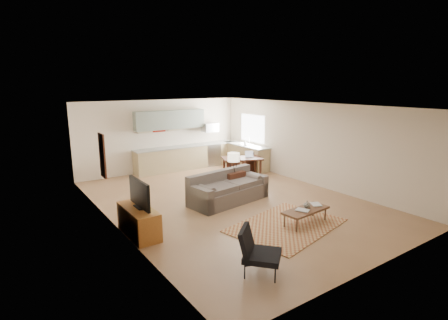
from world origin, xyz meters
TOP-DOWN VIEW (x-y plane):
  - room at (0.00, 0.00)m, footprint 9.00×9.00m
  - kitchen_counter_back at (0.90, 4.18)m, footprint 4.26×0.64m
  - kitchen_counter_right at (2.93, 3.00)m, footprint 0.64×2.26m
  - kitchen_range at (2.00, 4.18)m, footprint 0.62×0.62m
  - kitchen_microwave at (2.00, 4.20)m, footprint 0.62×0.40m
  - upper_cabinets at (0.30, 4.33)m, footprint 2.80×0.34m
  - window_right at (3.23, 3.00)m, footprint 0.02×1.40m
  - wall_art_left at (-3.21, 0.90)m, footprint 0.06×0.42m
  - triptych at (-0.10, 4.47)m, footprint 1.70×0.04m
  - rug at (0.07, -2.19)m, footprint 2.98×2.37m
  - sofa at (-0.05, -0.01)m, footprint 2.58×1.41m
  - coffee_table at (0.52, -2.37)m, footprint 1.29×0.60m
  - book_a at (0.27, -2.44)m, footprint 0.44×0.46m
  - book_b at (0.85, -2.24)m, footprint 0.49×0.50m
  - vase at (0.61, -2.31)m, footprint 0.24×0.24m
  - armchair at (-1.78, -3.47)m, footprint 1.03×1.03m
  - tv_credenza at (-2.97, -0.69)m, footprint 0.52×1.36m
  - tv at (-2.92, -0.69)m, footprint 0.10×1.04m
  - console_table at (0.41, 0.39)m, footprint 0.66×0.48m
  - table_lamp at (0.41, 0.39)m, footprint 0.37×0.37m
  - dining_table at (1.92, 1.95)m, footprint 1.57×1.24m
  - dining_chair_near at (1.32, 1.55)m, footprint 0.55×0.55m
  - dining_chair_far at (2.53, 2.35)m, footprint 0.46×0.47m
  - laptop at (2.20, 1.86)m, footprint 0.36×0.32m
  - soap_bottle at (2.83, 2.92)m, footprint 0.11×0.12m

SIDE VIEW (x-z plane):
  - rug at x=0.07m, z-range 0.00..0.02m
  - coffee_table at x=0.52m, z-range 0.00..0.38m
  - tv_credenza at x=-2.97m, z-range 0.00..0.63m
  - dining_table at x=1.92m, z-range 0.00..0.70m
  - console_table at x=0.41m, z-range 0.00..0.73m
  - book_b at x=0.85m, z-range 0.37..0.39m
  - book_a at x=0.27m, z-range 0.37..0.40m
  - dining_chair_far at x=2.53m, z-range 0.00..0.80m
  - dining_chair_near at x=1.32m, z-range 0.00..0.82m
  - armchair at x=-1.78m, z-range 0.00..0.83m
  - sofa at x=-0.05m, z-range 0.00..0.85m
  - kitchen_range at x=2.00m, z-range 0.00..0.90m
  - kitchen_counter_back at x=0.90m, z-range 0.00..0.92m
  - kitchen_counter_right at x=2.93m, z-range 0.00..0.92m
  - vase at x=0.61m, z-range 0.37..0.55m
  - laptop at x=2.20m, z-range 0.70..0.92m
  - tv at x=-2.92m, z-range 0.63..1.25m
  - soap_bottle at x=2.83m, z-range 0.92..1.11m
  - table_lamp at x=0.41m, z-range 0.73..1.32m
  - room at x=0.00m, z-range -3.15..5.85m
  - kitchen_microwave at x=2.00m, z-range 1.38..1.73m
  - window_right at x=3.23m, z-range 1.02..2.08m
  - wall_art_left at x=-3.21m, z-range 1.00..2.10m
  - triptych at x=-0.10m, z-range 1.50..2.00m
  - upper_cabinets at x=0.30m, z-range 1.60..2.30m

